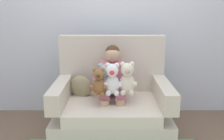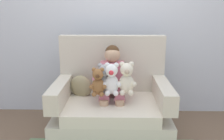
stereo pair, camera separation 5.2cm
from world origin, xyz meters
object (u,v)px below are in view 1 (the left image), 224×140
(plush_brown, at_px, (98,83))
(throw_pillow, at_px, (81,87))
(plush_grey, at_px, (104,79))
(armchair, at_px, (112,106))
(plush_cream, at_px, (127,79))
(plush_white, at_px, (112,80))
(seated_child, at_px, (112,80))

(plush_brown, relative_size, throw_pillow, 1.11)
(throw_pillow, bearing_deg, plush_grey, -39.48)
(plush_grey, xyz_separation_m, plush_brown, (-0.06, -0.06, -0.01))
(armchair, xyz_separation_m, throw_pillow, (-0.35, 0.10, 0.19))
(armchair, relative_size, plush_cream, 3.60)
(plush_cream, bearing_deg, plush_brown, -166.43)
(plush_brown, bearing_deg, plush_cream, -12.52)
(plush_grey, bearing_deg, armchair, 53.48)
(plush_grey, bearing_deg, plush_white, -30.64)
(seated_child, height_order, plush_grey, seated_child)
(throw_pillow, bearing_deg, armchair, -15.66)
(seated_child, distance_m, throw_pillow, 0.39)
(plush_white, height_order, plush_brown, plush_white)
(seated_child, relative_size, plush_grey, 2.58)
(plush_grey, height_order, plush_brown, plush_grey)
(plush_cream, distance_m, plush_white, 0.15)
(armchair, distance_m, plush_cream, 0.41)
(armchair, relative_size, plush_white, 3.68)
(armchair, xyz_separation_m, plush_cream, (0.15, -0.15, 0.36))
(plush_white, bearing_deg, plush_grey, 177.14)
(armchair, distance_m, plush_brown, 0.41)
(plush_grey, distance_m, plush_white, 0.08)
(plush_grey, bearing_deg, plush_brown, -141.96)
(seated_child, distance_m, plush_white, 0.18)
(plush_grey, bearing_deg, seated_child, 52.50)
(plush_brown, bearing_deg, throw_pillow, 105.56)
(armchair, relative_size, throw_pillow, 4.71)
(plush_brown, bearing_deg, plush_white, -9.27)
(plush_brown, bearing_deg, armchair, 34.03)
(plush_brown, bearing_deg, seated_child, 33.54)
(armchair, relative_size, plush_grey, 3.84)
(plush_cream, xyz_separation_m, plush_grey, (-0.23, 0.02, -0.01))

